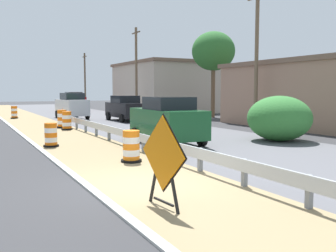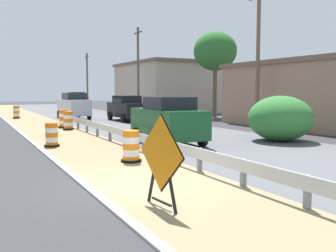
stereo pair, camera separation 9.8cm
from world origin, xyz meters
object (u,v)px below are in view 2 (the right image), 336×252
traffic_barrel_farther (16,113)px  car_lead_far_lane (168,120)px  car_lead_near_lane (74,106)px  traffic_barrel_mid (68,121)px  car_mid_far_lane (127,108)px  utility_pole_near (258,57)px  traffic_barrel_nearest (131,148)px  utility_pole_mid (138,70)px  utility_pole_far (87,79)px  warning_sign_diamond (161,157)px  traffic_barrel_close (52,136)px  traffic_barrel_farthest (68,114)px  car_trailing_near_lane (76,101)px  traffic_barrel_far (64,120)px

traffic_barrel_farther → car_lead_far_lane: car_lead_far_lane is taller
car_lead_near_lane → traffic_barrel_mid: bearing=162.2°
car_mid_far_lane → utility_pole_near: utility_pole_near is taller
traffic_barrel_nearest → utility_pole_mid: utility_pole_mid is taller
car_lead_far_lane → utility_pole_mid: (6.80, 19.50, 3.32)m
car_lead_far_lane → utility_pole_far: 39.99m
car_lead_near_lane → utility_pole_near: size_ratio=0.54×
warning_sign_diamond → traffic_barrel_close: (-0.34, 9.87, -0.59)m
traffic_barrel_farthest → utility_pole_near: size_ratio=0.11×
traffic_barrel_farther → traffic_barrel_farthest: bearing=-36.4°
traffic_barrel_mid → utility_pole_mid: size_ratio=0.13×
traffic_barrel_nearest → car_lead_near_lane: 21.22m
traffic_barrel_farthest → car_trailing_near_lane: bearing=73.1°
warning_sign_diamond → traffic_barrel_farthest: size_ratio=2.04×
traffic_barrel_far → utility_pole_near: bearing=-29.8°
traffic_barrel_nearest → car_mid_far_lane: size_ratio=0.24×
utility_pole_mid → car_lead_near_lane: bearing=-164.1°
utility_pole_near → traffic_barrel_mid: bearing=156.5°
utility_pole_near → traffic_barrel_farthest: bearing=123.0°
utility_pole_near → car_trailing_near_lane: bearing=100.4°
warning_sign_diamond → utility_pole_far: bearing=-110.0°
traffic_barrel_mid → car_trailing_near_lane: 22.60m
traffic_barrel_far → car_lead_far_lane: bearing=-75.4°
car_mid_far_lane → utility_pole_far: size_ratio=0.58×
traffic_barrel_mid → traffic_barrel_farther: 11.80m
traffic_barrel_far → utility_pole_mid: 14.01m
traffic_barrel_nearest → traffic_barrel_close: bearing=109.3°
traffic_barrel_mid → traffic_barrel_close: bearing=-108.2°
traffic_barrel_mid → car_mid_far_lane: size_ratio=0.25×
traffic_barrel_mid → traffic_barrel_far: size_ratio=0.97×
traffic_barrel_nearest → car_lead_far_lane: car_lead_far_lane is taller
utility_pole_near → utility_pole_mid: 15.92m
car_trailing_near_lane → utility_pole_far: utility_pole_far is taller
utility_pole_mid → traffic_barrel_mid: bearing=-130.0°
car_lead_far_lane → car_mid_far_lane: (3.19, 13.18, -0.06)m
warning_sign_diamond → traffic_barrel_far: bearing=-102.2°
warning_sign_diamond → car_mid_far_lane: 22.94m
utility_pole_near → utility_pole_far: (-0.98, 35.58, -0.47)m
traffic_barrel_mid → car_trailing_near_lane: car_trailing_near_lane is taller
traffic_barrel_far → car_lead_far_lane: 10.15m
warning_sign_diamond → utility_pole_near: (12.71, 12.08, 3.42)m
warning_sign_diamond → traffic_barrel_far: warning_sign_diamond is taller
car_lead_far_lane → utility_pole_near: utility_pole_near is taller
car_lead_near_lane → utility_pole_near: bearing=-151.7°
warning_sign_diamond → utility_pole_mid: utility_pole_mid is taller
traffic_barrel_far → car_lead_near_lane: car_lead_near_lane is taller
traffic_barrel_mid → car_lead_far_lane: size_ratio=0.25×
traffic_barrel_farthest → car_lead_far_lane: 17.25m
traffic_barrel_close → traffic_barrel_farther: traffic_barrel_farther is taller
traffic_barrel_far → utility_pole_far: utility_pole_far is taller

